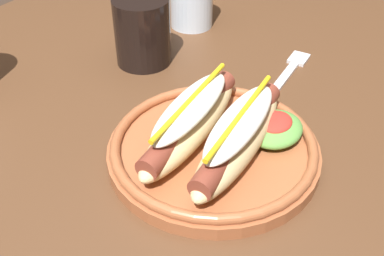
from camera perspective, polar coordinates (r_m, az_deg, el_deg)
name	(u,v)px	position (r m, az deg, el deg)	size (l,w,h in m)	color
dining_table	(129,170)	(0.71, -7.54, -4.91)	(1.24, 0.81, 0.74)	#51331E
hot_dog_plate	(216,139)	(0.55, 2.91, -1.31)	(0.25, 0.25, 0.08)	#9E5633
fork	(292,68)	(0.74, 11.75, 7.01)	(0.12, 0.03, 0.00)	silver
soda_cup	(142,31)	(0.73, -5.92, 11.36)	(0.08, 0.08, 0.10)	black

